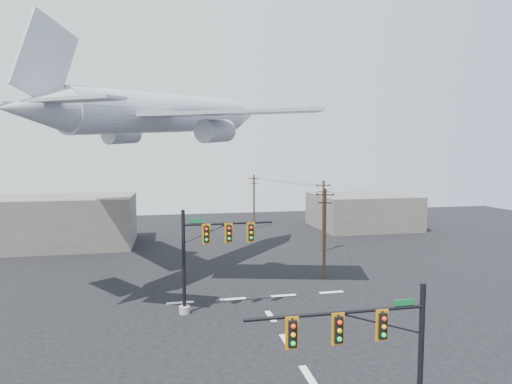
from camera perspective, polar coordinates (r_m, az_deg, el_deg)
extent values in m
plane|color=black|center=(23.46, 6.96, -23.11)|extent=(120.00, 120.00, 0.00)
cube|color=silver|center=(23.46, 6.96, -23.09)|extent=(0.40, 2.00, 0.01)
cube|color=silver|center=(26.89, 4.08, -19.23)|extent=(0.40, 2.00, 0.01)
cube|color=silver|center=(30.46, 1.96, -16.23)|extent=(0.40, 2.00, 0.01)
cube|color=silver|center=(33.46, -10.10, -14.31)|extent=(2.00, 0.40, 0.01)
cube|color=silver|center=(33.78, -3.09, -14.05)|extent=(2.00, 0.40, 0.01)
cube|color=silver|center=(34.57, 3.67, -13.60)|extent=(2.00, 0.40, 0.01)
cube|color=silver|center=(35.79, 10.02, -13.01)|extent=(2.00, 0.40, 0.01)
cylinder|color=black|center=(18.77, 21.09, -20.40)|extent=(0.21, 0.21, 6.20)
cylinder|color=black|center=(16.40, 10.74, -15.56)|extent=(6.92, 0.14, 0.14)
cylinder|color=black|center=(17.29, 16.24, -16.45)|extent=(3.62, 0.07, 0.07)
cube|color=black|center=(17.19, 16.45, -16.68)|extent=(0.30, 0.27, 0.97)
cube|color=#CA7D0B|center=(17.20, 16.43, -16.66)|extent=(0.49, 0.04, 1.20)
sphere|color=#FA2D0D|center=(16.96, 16.73, -15.88)|extent=(0.18, 0.18, 0.18)
sphere|color=#EFA50C|center=(17.07, 16.70, -16.85)|extent=(0.18, 0.18, 0.18)
sphere|color=#0CCA48|center=(17.18, 16.68, -17.81)|extent=(0.18, 0.18, 0.18)
cube|color=black|center=(16.49, 10.89, -17.52)|extent=(0.30, 0.27, 0.97)
cube|color=#CA7D0B|center=(16.51, 10.86, -17.50)|extent=(0.49, 0.04, 1.20)
sphere|color=#FA2D0D|center=(16.25, 11.12, -16.70)|extent=(0.18, 0.18, 0.18)
sphere|color=#EFA50C|center=(16.36, 11.10, -17.71)|extent=(0.18, 0.18, 0.18)
sphere|color=#0CCA48|center=(16.49, 11.08, -18.71)|extent=(0.18, 0.18, 0.18)
cube|color=black|center=(15.95, 4.84, -18.25)|extent=(0.30, 0.27, 0.97)
cube|color=#CA7D0B|center=(15.97, 4.82, -18.23)|extent=(0.49, 0.04, 1.20)
sphere|color=#FA2D0D|center=(15.70, 5.01, -17.42)|extent=(0.18, 0.18, 0.18)
sphere|color=#EFA50C|center=(15.82, 5.00, -18.46)|extent=(0.18, 0.18, 0.18)
sphere|color=#0CCA48|center=(15.95, 4.99, -19.48)|extent=(0.18, 0.18, 0.18)
cube|color=#0D612E|center=(17.43, 19.18, -13.73)|extent=(0.84, 0.04, 0.23)
cylinder|color=gray|center=(31.26, -9.52, -15.23)|extent=(0.73, 0.73, 0.52)
cylinder|color=black|center=(30.26, -9.61, -9.21)|extent=(0.25, 0.25, 7.28)
cylinder|color=black|center=(29.99, -3.70, -4.20)|extent=(6.24, 0.17, 0.17)
cylinder|color=black|center=(29.93, -6.66, -5.46)|extent=(3.36, 0.08, 0.08)
cube|color=black|center=(29.78, -6.64, -5.57)|extent=(0.35, 0.31, 1.14)
cube|color=#CA7D0B|center=(29.80, -6.64, -5.57)|extent=(0.57, 0.04, 1.40)
sphere|color=#FA2D0D|center=(29.54, -6.61, -4.94)|extent=(0.21, 0.21, 0.21)
sphere|color=#EFA50C|center=(29.61, -6.61, -5.64)|extent=(0.21, 0.21, 0.21)
sphere|color=#0CCA48|center=(29.68, -6.60, -6.33)|extent=(0.21, 0.21, 0.21)
cube|color=black|center=(29.95, -3.65, -5.49)|extent=(0.35, 0.31, 1.14)
cube|color=#CA7D0B|center=(29.97, -3.65, -5.48)|extent=(0.57, 0.04, 1.40)
sphere|color=#FA2D0D|center=(29.72, -3.60, -4.86)|extent=(0.21, 0.21, 0.21)
sphere|color=#EFA50C|center=(29.78, -3.60, -5.55)|extent=(0.21, 0.21, 0.21)
sphere|color=#0CCA48|center=(29.85, -3.60, -6.24)|extent=(0.21, 0.21, 0.21)
cube|color=black|center=(30.20, -0.70, -5.39)|extent=(0.35, 0.31, 1.14)
cube|color=#CA7D0B|center=(30.22, -0.71, -5.38)|extent=(0.57, 0.04, 1.40)
sphere|color=#FA2D0D|center=(29.97, -0.64, -4.76)|extent=(0.21, 0.21, 0.21)
sphere|color=#EFA50C|center=(30.03, -0.64, -5.45)|extent=(0.21, 0.21, 0.21)
sphere|color=#0CCA48|center=(30.10, -0.64, -6.13)|extent=(0.21, 0.21, 0.21)
cube|color=#0D612E|center=(29.67, -7.88, -3.83)|extent=(0.99, 0.04, 0.27)
cylinder|color=#402B1B|center=(38.86, 9.13, -5.48)|extent=(0.27, 0.27, 8.00)
cube|color=#402B1B|center=(38.38, 9.20, -0.38)|extent=(1.50, 0.76, 0.11)
cube|color=#402B1B|center=(38.45, 9.18, -1.43)|extent=(1.18, 0.61, 0.11)
cylinder|color=black|center=(38.42, 8.14, -0.22)|extent=(0.09, 0.09, 0.11)
cylinder|color=black|center=(38.37, 9.20, -0.25)|extent=(0.09, 0.09, 0.11)
cylinder|color=black|center=(38.33, 10.26, -0.27)|extent=(0.09, 0.09, 0.11)
cylinder|color=#402B1B|center=(49.13, 8.94, -3.20)|extent=(0.27, 0.27, 8.12)
cube|color=#402B1B|center=(48.75, 9.00, 0.89)|extent=(1.64, 0.15, 0.11)
cube|color=#402B1B|center=(48.81, 8.99, 0.03)|extent=(1.28, 0.14, 0.11)
cylinder|color=black|center=(48.51, 8.19, 0.98)|extent=(0.09, 0.09, 0.11)
cylinder|color=black|center=(48.74, 9.00, 0.99)|extent=(0.09, 0.09, 0.11)
cylinder|color=black|center=(48.99, 9.81, 1.00)|extent=(0.09, 0.09, 0.11)
cylinder|color=#402B1B|center=(64.11, -0.27, -1.26)|extent=(0.27, 0.27, 8.01)
cube|color=#402B1B|center=(63.83, -0.27, 1.83)|extent=(1.62, 0.46, 0.11)
cube|color=#402B1B|center=(63.87, -0.27, 1.18)|extent=(1.27, 0.38, 0.11)
cylinder|color=black|center=(63.53, -0.87, 1.90)|extent=(0.09, 0.09, 0.11)
cylinder|color=black|center=(63.82, -0.27, 1.91)|extent=(0.09, 0.09, 0.11)
cylinder|color=black|center=(64.12, 0.32, 1.93)|extent=(0.09, 0.09, 0.11)
cylinder|color=black|center=(43.32, 8.19, 0.25)|extent=(3.55, 9.81, 0.03)
cylinder|color=black|center=(55.92, 3.02, 1.37)|extent=(4.62, 16.99, 0.03)
cylinder|color=black|center=(43.82, 9.97, 0.28)|extent=(3.59, 9.81, 0.03)
cylinder|color=black|center=(56.31, 4.46, 1.39)|extent=(4.62, 16.99, 0.03)
cylinder|color=#A5AAB1|center=(39.77, -11.58, 10.25)|extent=(16.48, 18.79, 4.77)
cone|color=#A5AAB1|center=(50.57, -1.92, 10.17)|extent=(5.80, 6.00, 3.70)
cone|color=#A5AAB1|center=(30.81, -27.54, 9.77)|extent=(5.53, 5.77, 3.36)
cube|color=#A5AAB1|center=(43.97, -20.56, 8.98)|extent=(10.22, 14.57, 0.57)
cube|color=#A5AAB1|center=(34.13, -3.14, 10.52)|extent=(14.61, 8.18, 0.57)
cylinder|color=#A5AAB1|center=(42.89, -17.48, 7.41)|extent=(3.73, 3.93, 2.13)
cylinder|color=#A5AAB1|center=(36.08, -5.45, 8.10)|extent=(3.73, 3.93, 2.13)
cube|color=#A5AAB1|center=(31.83, -26.27, 15.58)|extent=(3.48, 4.09, 6.20)
cube|color=#A5AAB1|center=(33.99, -30.06, 9.95)|extent=(4.99, 5.70, 0.34)
cube|color=#A5AAB1|center=(28.49, -22.67, 11.31)|extent=(5.82, 4.37, 0.34)
cube|color=#66615A|center=(56.75, -25.12, -3.59)|extent=(18.00, 10.00, 6.00)
cube|color=#66615A|center=(66.68, 13.97, -2.47)|extent=(14.00, 12.00, 5.00)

